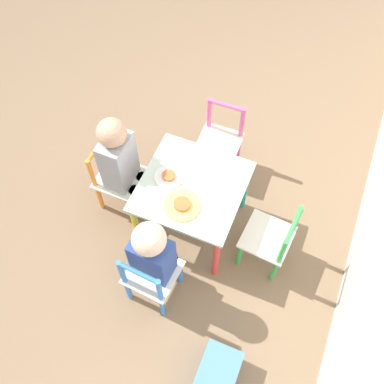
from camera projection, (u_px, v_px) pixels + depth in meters
name	position (u px, v px, depth m)	size (l,w,h in m)	color
ground_plane	(192.00, 224.00, 2.79)	(6.00, 6.00, 0.00)	#7F664C
kids_table	(192.00, 192.00, 2.46)	(0.55, 0.55, 0.45)	silver
chair_blue	(151.00, 277.00, 2.35)	(0.28, 0.28, 0.50)	silver
chair_orange	(117.00, 177.00, 2.68)	(0.26, 0.26, 0.50)	silver
chair_pink	(220.00, 141.00, 2.82)	(0.27, 0.27, 0.50)	silver
chair_green	(271.00, 240.00, 2.46)	(0.28, 0.28, 0.50)	silver
child_right	(154.00, 253.00, 2.23)	(0.22, 0.21, 0.70)	#38383D
child_front	(121.00, 160.00, 2.49)	(0.20, 0.22, 0.76)	#7A6B5B
plate_right	(182.00, 205.00, 2.33)	(0.20, 0.20, 0.03)	#EADB66
plate_front	(169.00, 177.00, 2.42)	(0.16, 0.16, 0.03)	white
storage_bin	(215.00, 380.00, 2.24)	(0.33, 0.19, 0.16)	#4C7FB7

